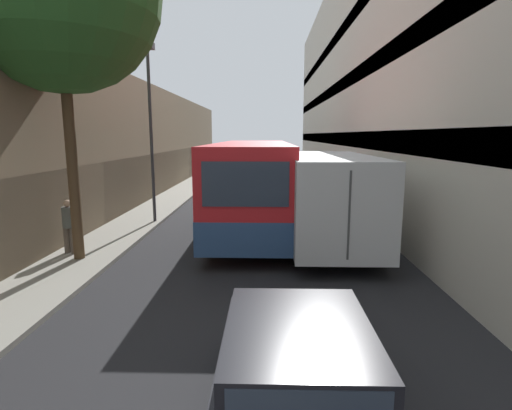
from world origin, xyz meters
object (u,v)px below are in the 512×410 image
(panel_van, at_px, (246,171))
(pedestrian, at_px, (69,225))
(car_hatchback, at_px, (298,382))
(bus, at_px, (253,182))
(street_lamp, at_px, (150,99))
(box_truck, at_px, (324,193))

(panel_van, height_order, pedestrian, panel_van)
(panel_van, bearing_deg, car_hatchback, -85.50)
(bus, bearing_deg, street_lamp, 177.07)
(box_truck, relative_size, panel_van, 1.84)
(box_truck, distance_m, street_lamp, 7.37)
(street_lamp, bearing_deg, panel_van, 74.20)
(pedestrian, bearing_deg, box_truck, 16.52)
(bus, relative_size, box_truck, 1.28)
(box_truck, bearing_deg, bus, 141.35)
(panel_van, bearing_deg, box_truck, -75.89)
(bus, distance_m, street_lamp, 4.98)
(pedestrian, relative_size, street_lamp, 0.23)
(box_truck, relative_size, pedestrian, 5.59)
(bus, distance_m, pedestrian, 6.61)
(panel_van, bearing_deg, street_lamp, -105.80)
(box_truck, xyz_separation_m, pedestrian, (-7.50, -2.22, -0.63))
(bus, relative_size, pedestrian, 7.14)
(box_truck, height_order, pedestrian, box_truck)
(car_hatchback, distance_m, pedestrian, 9.05)
(box_truck, distance_m, pedestrian, 7.85)
(car_hatchback, height_order, panel_van, panel_van)
(box_truck, xyz_separation_m, panel_van, (-3.24, 12.89, -0.46))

